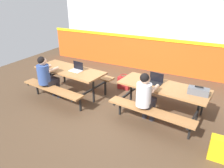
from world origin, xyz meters
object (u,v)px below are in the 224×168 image
Objects in this scene: picnic_table_left at (70,75)px; picnic_table_right at (163,93)px; laptop_silver at (77,69)px; tote_bag_bright at (124,83)px; toolbox_grey at (198,91)px; backpack_dark at (219,149)px; student_nearer at (46,75)px; laptop_dark at (155,81)px; student_further at (145,95)px.

picnic_table_left is 2.46m from picnic_table_right.
laptop_silver reaches higher than picnic_table_left.
laptop_silver is 0.80× the size of tote_bag_bright.
toolbox_grey reaches higher than backpack_dark.
student_nearer reaches higher than backpack_dark.
picnic_table_left is at bearing -175.48° from laptop_dark.
picnic_table_left is at bearing -138.52° from tote_bag_bright.
picnic_table_right reaches higher than backpack_dark.
student_nearer is at bearing -164.66° from laptop_dark.
student_nearer is 3.52× the size of laptop_silver.
student_further is (-0.22, -0.54, 0.13)m from picnic_table_right.
laptop_silver is at bearing 3.15° from picnic_table_left.
student_nearer and student_further have the same top height.
student_nearer is at bearing 176.19° from backpack_dark.
laptop_silver is 1.45m from tote_bag_bright.
laptop_dark is at bearing 171.29° from toolbox_grey.
student_further is 1.58m from backpack_dark.
student_further is at bearing -12.09° from laptop_silver.
picnic_table_right is 1.66× the size of student_nearer.
laptop_silver is (-2.01, 0.43, 0.08)m from student_further.
laptop_silver is 2.95m from toolbox_grey.
student_further reaches higher than picnic_table_left.
picnic_table_right is at bearing -16.45° from laptop_dark.
laptop_dark is 1.51m from tote_bag_bright.
toolbox_grey is at bearing 0.46° from laptop_silver.
tote_bag_bright is (-2.57, 1.78, -0.02)m from backpack_dark.
student_nearer is 3.53m from toolbox_grey.
laptop_dark is at bearing 88.34° from student_further.
picnic_table_left is at bearing -179.34° from toolbox_grey.
student_nearer is 2.74× the size of backpack_dark.
tote_bag_bright is (-1.11, 1.41, -0.51)m from student_further.
laptop_dark reaches higher than picnic_table_right.
backpack_dark is (4.00, -0.27, -0.49)m from student_nearer.
laptop_dark reaches higher than tote_bag_bright.
backpack_dark is at bearing -14.38° from student_further.
student_further is (2.23, -0.42, 0.13)m from picnic_table_left.
backpack_dark is (3.69, -0.79, -0.36)m from picnic_table_left.
laptop_silver reaches higher than toolbox_grey.
student_further is 2.06m from laptop_silver.
picnic_table_left and picnic_table_right have the same top height.
student_further reaches higher than backpack_dark.
picnic_table_left is 1.66× the size of student_further.
student_further is 1.05m from toolbox_grey.
picnic_table_left is at bearing -176.85° from laptop_silver.
toolbox_grey is 0.91× the size of backpack_dark.
laptop_silver is 2.03m from laptop_dark.
picnic_table_right is 2.85m from student_nearer.
toolbox_grey is 0.93× the size of tote_bag_bright.
student_further is 3.52× the size of laptop_silver.
laptop_silver is at bearing 167.91° from student_further.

